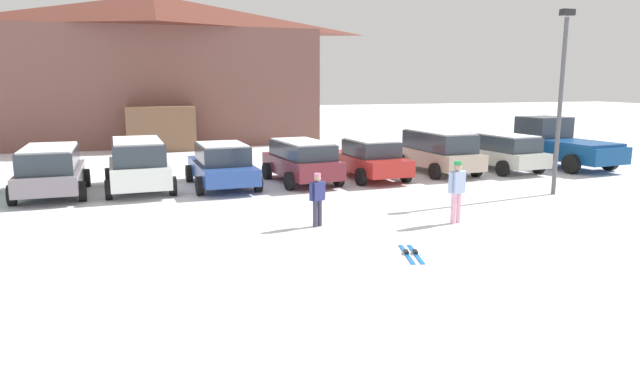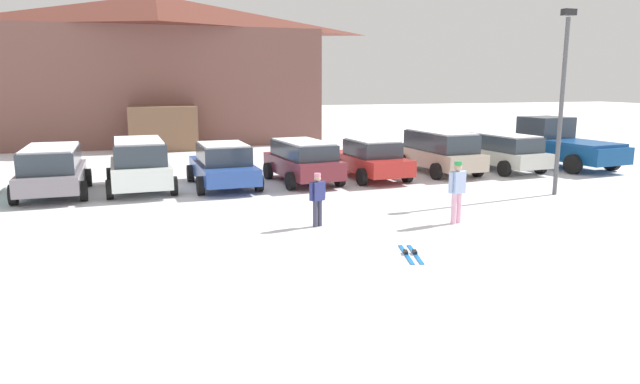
# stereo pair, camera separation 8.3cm
# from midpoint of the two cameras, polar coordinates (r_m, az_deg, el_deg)

# --- Properties ---
(ground) EXTENTS (160.00, 160.00, 0.00)m
(ground) POSITION_cam_midpoint_polar(r_m,az_deg,el_deg) (10.16, 10.23, -10.63)
(ground) COLOR silver
(ski_lodge) EXTENTS (19.37, 10.26, 8.86)m
(ski_lodge) POSITION_cam_midpoint_polar(r_m,az_deg,el_deg) (37.08, -16.07, 11.74)
(ski_lodge) COLOR brown
(ski_lodge) RESTS_ON ground
(parked_grey_wagon) EXTENTS (2.28, 4.42, 1.63)m
(parked_grey_wagon) POSITION_cam_midpoint_polar(r_m,az_deg,el_deg) (20.78, -25.44, 2.08)
(parked_grey_wagon) COLOR gray
(parked_grey_wagon) RESTS_ON ground
(parked_white_suv) EXTENTS (2.34, 4.48, 1.77)m
(parked_white_suv) POSITION_cam_midpoint_polar(r_m,az_deg,el_deg) (20.64, -17.84, 2.74)
(parked_white_suv) COLOR white
(parked_white_suv) RESTS_ON ground
(parked_blue_hatchback) EXTENTS (2.30, 4.54, 1.58)m
(parked_blue_hatchback) POSITION_cam_midpoint_polar(r_m,az_deg,el_deg) (20.63, -9.90, 2.70)
(parked_blue_hatchback) COLOR #2B4EA1
(parked_blue_hatchback) RESTS_ON ground
(parked_maroon_van) EXTENTS (2.39, 4.22, 1.57)m
(parked_maroon_van) POSITION_cam_midpoint_polar(r_m,az_deg,el_deg) (21.20, -1.96, 3.22)
(parked_maroon_van) COLOR maroon
(parked_maroon_van) RESTS_ON ground
(parked_red_sedan) EXTENTS (2.26, 4.32, 1.55)m
(parked_red_sedan) POSITION_cam_midpoint_polar(r_m,az_deg,el_deg) (22.16, 4.83, 3.35)
(parked_red_sedan) COLOR red
(parked_red_sedan) RESTS_ON ground
(parked_beige_suv) EXTENTS (2.22, 4.56, 1.74)m
(parked_beige_suv) POSITION_cam_midpoint_polar(r_m,az_deg,el_deg) (23.96, 11.61, 4.08)
(parked_beige_suv) COLOR #B9A791
(parked_beige_suv) RESTS_ON ground
(parked_silver_wagon) EXTENTS (2.33, 4.40, 1.56)m
(parked_silver_wagon) POSITION_cam_midpoint_polar(r_m,az_deg,el_deg) (25.31, 17.49, 3.98)
(parked_silver_wagon) COLOR beige
(parked_silver_wagon) RESTS_ON ground
(pickup_truck) EXTENTS (2.90, 5.59, 2.15)m
(pickup_truck) POSITION_cam_midpoint_polar(r_m,az_deg,el_deg) (27.47, 22.53, 4.46)
(pickup_truck) COLOR navy
(pickup_truck) RESTS_ON ground
(skier_teen_in_navy_coat) EXTENTS (0.49, 0.32, 1.41)m
(skier_teen_in_navy_coat) POSITION_cam_midpoint_polar(r_m,az_deg,el_deg) (14.72, -0.42, -0.46)
(skier_teen_in_navy_coat) COLOR #3C3C52
(skier_teen_in_navy_coat) RESTS_ON ground
(skier_adult_in_blue_parka) EXTENTS (0.60, 0.35, 1.67)m
(skier_adult_in_blue_parka) POSITION_cam_midpoint_polar(r_m,az_deg,el_deg) (15.46, 13.38, 0.36)
(skier_adult_in_blue_parka) COLOR #ECACC6
(skier_adult_in_blue_parka) RESTS_ON ground
(pair_of_skis) EXTENTS (0.64, 1.43, 0.08)m
(pair_of_skis) POSITION_cam_midpoint_polar(r_m,az_deg,el_deg) (12.68, 8.91, -6.09)
(pair_of_skis) COLOR blue
(pair_of_skis) RESTS_ON ground
(lamp_post) EXTENTS (0.44, 0.24, 5.97)m
(lamp_post) POSITION_cam_midpoint_polar(r_m,az_deg,el_deg) (20.32, 22.85, 9.07)
(lamp_post) COLOR #515459
(lamp_post) RESTS_ON ground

